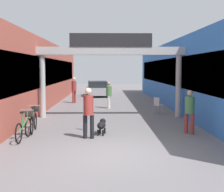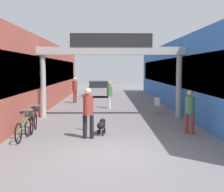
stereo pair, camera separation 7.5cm
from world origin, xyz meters
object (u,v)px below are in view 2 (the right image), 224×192
Objects in this scene: pedestrian_carrying_crate at (109,93)px; parked_car_silver at (98,89)px; pedestrian_with_dog at (88,109)px; cafe_chair_aluminium_nearer at (159,104)px; dog_on_leash at (102,125)px; bicycle_black_second at (34,120)px; bicycle_green_nearest at (24,127)px; pedestrian_elderly_walking at (75,88)px; pedestrian_companion at (190,109)px; bollard_post_metal at (88,118)px.

pedestrian_carrying_crate reaches higher than parked_car_silver.
pedestrian_with_dog is 6.61m from cafe_chair_aluminium_nearer.
pedestrian_carrying_crate reaches higher than dog_on_leash.
bicycle_black_second is (-2.93, -6.92, -0.46)m from pedestrian_carrying_crate.
bicycle_green_nearest is at bearing -90.09° from bicycle_black_second.
bicycle_green_nearest is 16.82m from parked_car_silver.
pedestrian_elderly_walking is 11.27m from bicycle_green_nearest.
parked_car_silver is (-0.59, 15.93, 0.30)m from dog_on_leash.
pedestrian_with_dog reaches higher than dog_on_leash.
cafe_chair_aluminium_nearer is (-0.33, 4.96, -0.37)m from pedestrian_companion.
bollard_post_metal is (1.52, -9.81, -0.55)m from pedestrian_elderly_walking.
pedestrian_companion is 16.34m from parked_car_silver.
parked_car_silver reaches higher than cafe_chair_aluminium_nearer.
cafe_chair_aluminium_nearer is (2.90, 5.01, 0.20)m from dog_on_leash.
pedestrian_companion is 2.08× the size of dog_on_leash.
pedestrian_companion is 5.87m from bicycle_black_second.
pedestrian_elderly_walking is 7.40m from cafe_chair_aluminium_nearer.
pedestrian_companion is 0.39× the size of parked_car_silver.
bollard_post_metal is at bearing 129.01° from dog_on_leash.
pedestrian_carrying_crate is (0.78, 8.18, -0.10)m from pedestrian_with_dog.
bollard_post_metal is at bearing -81.22° from pedestrian_elderly_walking.
pedestrian_elderly_walking reaches higher than pedestrian_with_dog.
pedestrian_elderly_walking is 9.94m from bollard_post_metal.
pedestrian_companion is at bearing 7.93° from bicycle_green_nearest.
bicycle_green_nearest is at bearing -133.61° from cafe_chair_aluminium_nearer.
bicycle_green_nearest is (-2.16, -0.09, -0.57)m from pedestrian_with_dog.
cafe_chair_aluminium_nearer is (4.97, -5.47, -0.50)m from pedestrian_elderly_walking.
pedestrian_with_dog is at bearing -168.89° from pedestrian_companion.
pedestrian_with_dog is 2.56m from bicycle_black_second.
bicycle_black_second is (-2.60, 0.59, 0.09)m from dog_on_leash.
bicycle_black_second is (-5.83, 0.54, -0.48)m from pedestrian_companion.
pedestrian_companion is 1.81× the size of cafe_chair_aluminium_nearer.
pedestrian_carrying_crate is 7.54m from dog_on_leash.
pedestrian_companion is at bearing 0.90° from dog_on_leash.
pedestrian_companion is at bearing -76.47° from parked_car_silver.
bicycle_black_second reaches higher than bollard_post_metal.
pedestrian_companion is 1.01× the size of pedestrian_carrying_crate.
bicycle_black_second is 15.47m from parked_car_silver.
cafe_chair_aluminium_nearer is (3.45, 4.34, 0.05)m from bollard_post_metal.
parked_car_silver is (-0.05, 15.26, 0.16)m from bollard_post_metal.
bicycle_black_second is at bearing 167.20° from dog_on_leash.
pedestrian_with_dog is 1.03× the size of bicycle_green_nearest.
pedestrian_companion reaches higher than bicycle_black_second.
pedestrian_carrying_crate is 2.05× the size of dog_on_leash.
pedestrian_companion is 5.90m from bicycle_green_nearest.
pedestrian_carrying_crate is 0.38× the size of parked_car_silver.
parked_car_silver is (2.01, 16.69, 0.21)m from bicycle_green_nearest.
bollard_post_metal reaches higher than cafe_chair_aluminium_nearer.
bollard_post_metal is at bearing -89.82° from parked_car_silver.
bollard_post_metal is at bearing 2.39° from bicycle_black_second.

